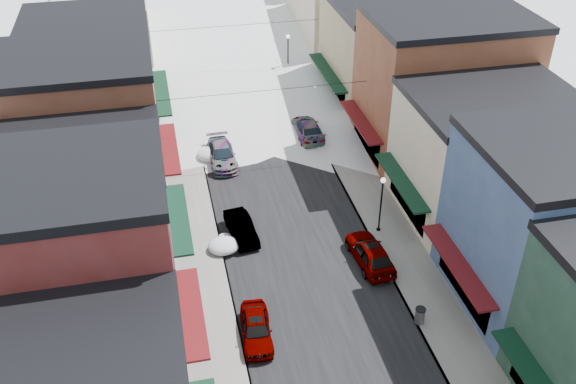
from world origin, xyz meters
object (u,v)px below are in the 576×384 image
car_silver_sedan (256,328)px  streetlamp_near (382,198)px  trash_can (420,315)px  car_dark_hatch (241,228)px

car_silver_sedan → streetlamp_near: size_ratio=0.98×
trash_can → car_silver_sedan: bearing=173.9°
car_dark_hatch → trash_can: (8.70, -10.42, -0.01)m
car_silver_sedan → streetlamp_near: (9.98, 7.86, 2.13)m
trash_can → streetlamp_near: bearing=86.0°
car_dark_hatch → streetlamp_near: streetlamp_near is taller
car_silver_sedan → trash_can: bearing=-1.6°
car_silver_sedan → streetlamp_near: 12.88m
car_silver_sedan → trash_can: car_silver_sedan is taller
streetlamp_near → trash_can: bearing=-94.0°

